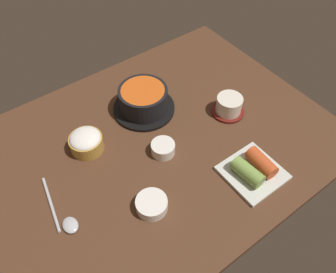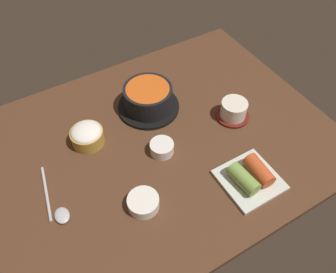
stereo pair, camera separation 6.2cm
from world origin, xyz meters
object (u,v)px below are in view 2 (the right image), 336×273
object	(u,v)px
stone_pot	(148,99)
rice_bowl	(87,135)
side_bowl_near	(143,202)
tea_cup_with_saucer	(233,110)
banchan_cup_center	(162,148)
kimchi_plate	(251,177)
spoon	(57,208)

from	to	relation	value
stone_pot	rice_bowl	xyz separation A→B (cm)	(-21.49, -3.34, -0.94)
rice_bowl	side_bowl_near	bearing A→B (deg)	-81.24
stone_pot	tea_cup_with_saucer	xyz separation A→B (cm)	(20.37, -16.45, -1.13)
rice_bowl	side_bowl_near	xyz separation A→B (cm)	(4.05, -26.27, -1.35)
banchan_cup_center	side_bowl_near	world-z (taller)	banchan_cup_center
stone_pot	banchan_cup_center	bearing A→B (deg)	-106.28
kimchi_plate	side_bowl_near	bearing A→B (deg)	164.32
tea_cup_with_saucer	side_bowl_near	distance (cm)	40.05
rice_bowl	tea_cup_with_saucer	distance (cm)	43.86
tea_cup_with_saucer	spoon	size ratio (longest dim) A/B	0.54
stone_pot	tea_cup_with_saucer	distance (cm)	26.20
stone_pot	banchan_cup_center	xyz separation A→B (cm)	(-5.01, -17.15, -2.17)
banchan_cup_center	tea_cup_with_saucer	bearing A→B (deg)	1.60
stone_pot	banchan_cup_center	size ratio (longest dim) A/B	2.85
rice_bowl	spoon	size ratio (longest dim) A/B	0.50
tea_cup_with_saucer	side_bowl_near	bearing A→B (deg)	-160.81
banchan_cup_center	kimchi_plate	distance (cm)	25.17
kimchi_plate	stone_pot	bearing A→B (deg)	105.07
stone_pot	spoon	size ratio (longest dim) A/B	1.02
tea_cup_with_saucer	kimchi_plate	xyz separation A→B (cm)	(-10.32, -20.87, -0.88)
spoon	banchan_cup_center	bearing A→B (deg)	4.20
rice_bowl	tea_cup_with_saucer	world-z (taller)	rice_bowl
tea_cup_with_saucer	kimchi_plate	world-z (taller)	tea_cup_with_saucer
kimchi_plate	side_bowl_near	distance (cm)	28.56
rice_bowl	tea_cup_with_saucer	xyz separation A→B (cm)	(41.86, -13.11, -0.19)
banchan_cup_center	side_bowl_near	size ratio (longest dim) A/B	0.84
side_bowl_near	rice_bowl	bearing A→B (deg)	98.76
tea_cup_with_saucer	banchan_cup_center	distance (cm)	25.41
side_bowl_near	kimchi_plate	bearing A→B (deg)	-15.68
rice_bowl	side_bowl_near	distance (cm)	26.61
kimchi_plate	side_bowl_near	world-z (taller)	kimchi_plate
stone_pot	kimchi_plate	world-z (taller)	stone_pot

